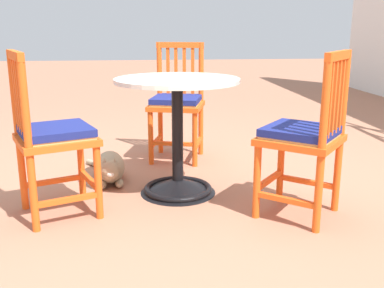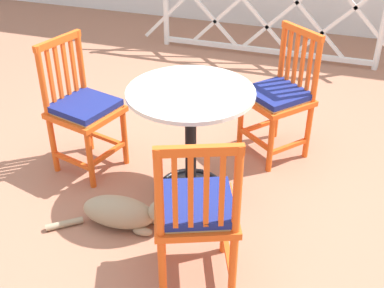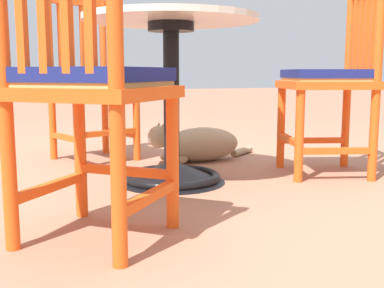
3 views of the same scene
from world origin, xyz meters
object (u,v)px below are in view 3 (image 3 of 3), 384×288
(tabby_cat, at_px, (195,145))
(orange_chair_facing_out, at_px, (91,80))
(cafe_table, at_px, (172,119))
(orange_chair_by_planter, at_px, (90,88))
(orange_chair_tucked_in, at_px, (331,82))

(tabby_cat, bearing_deg, orange_chair_facing_out, -26.10)
(orange_chair_facing_out, bearing_deg, cafe_table, 110.56)
(orange_chair_by_planter, bearing_deg, orange_chair_tucked_in, -153.42)
(orange_chair_by_planter, distance_m, tabby_cat, 1.34)
(orange_chair_tucked_in, xyz_separation_m, orange_chair_by_planter, (1.20, 0.60, 0.00))
(orange_chair_tucked_in, height_order, tabby_cat, orange_chair_tucked_in)
(cafe_table, bearing_deg, tabby_cat, -120.17)
(orange_chair_by_planter, height_order, tabby_cat, orange_chair_by_planter)
(cafe_table, height_order, tabby_cat, cafe_table)
(orange_chair_by_planter, relative_size, tabby_cat, 1.28)
(cafe_table, xyz_separation_m, orange_chair_tucked_in, (-0.77, 0.05, 0.16))
(cafe_table, distance_m, orange_chair_by_planter, 0.79)
(cafe_table, distance_m, tabby_cat, 0.55)
(cafe_table, relative_size, orange_chair_tucked_in, 0.83)
(cafe_table, bearing_deg, orange_chair_by_planter, 56.91)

